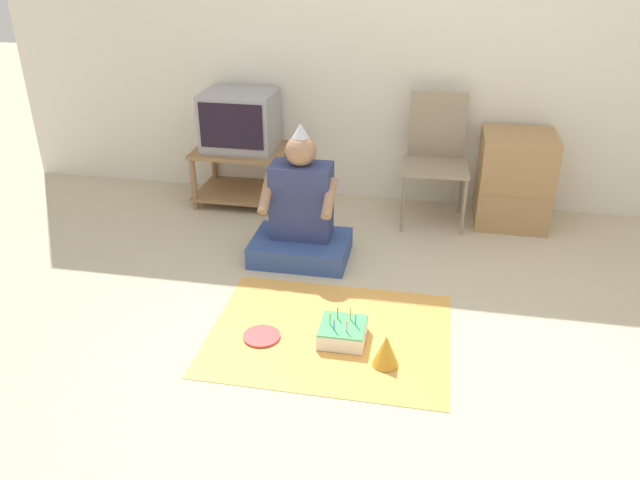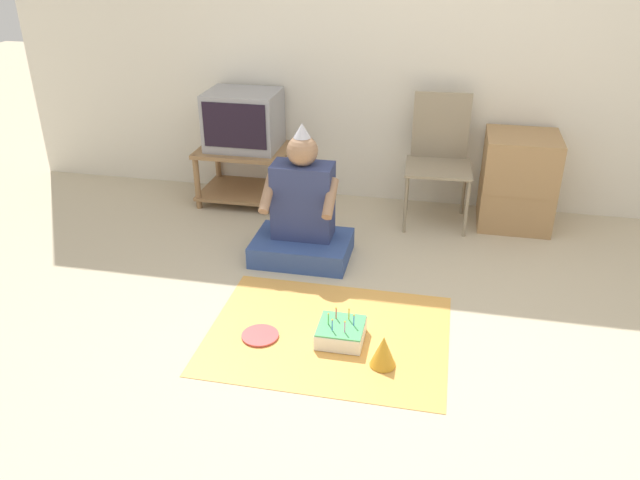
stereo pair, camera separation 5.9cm
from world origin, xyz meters
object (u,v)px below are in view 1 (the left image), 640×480
tv (240,120)px  cardboard_box_stack (514,179)px  birthday_cake (343,332)px  folding_chair (436,151)px  person_seated (301,217)px  party_hat_blue (386,350)px  paper_plate (262,336)px

tv → cardboard_box_stack: 2.05m
tv → birthday_cake: tv is taller
folding_chair → birthday_cake: 1.77m
person_seated → party_hat_blue: 1.24m
paper_plate → person_seated: bearing=89.1°
tv → paper_plate: size_ratio=2.69×
person_seated → party_hat_blue: (0.65, -1.03, -0.19)m
person_seated → party_hat_blue: bearing=-57.8°
cardboard_box_stack → person_seated: person_seated is taller
person_seated → cardboard_box_stack: bearing=30.3°
cardboard_box_stack → birthday_cake: cardboard_box_stack is taller
person_seated → folding_chair: bearing=44.1°
birthday_cake → person_seated: bearing=115.2°
cardboard_box_stack → paper_plate: (-1.39, -1.74, -0.32)m
tv → birthday_cake: bearing=-58.3°
birthday_cake → party_hat_blue: size_ratio=1.44×
party_hat_blue → paper_plate: bearing=171.1°
folding_chair → birthday_cake: folding_chair is taller
folding_chair → paper_plate: folding_chair is taller
tv → party_hat_blue: 2.34m
person_seated → birthday_cake: bearing=-64.8°
tv → paper_plate: 1.98m
party_hat_blue → person_seated: bearing=122.2°
folding_chair → cardboard_box_stack: folding_chair is taller
person_seated → birthday_cake: person_seated is taller
birthday_cake → tv: bearing=121.7°
tv → birthday_cake: (1.05, -1.71, -0.59)m
cardboard_box_stack → paper_plate: 2.25m
cardboard_box_stack → person_seated: bearing=-149.7°
person_seated → paper_plate: person_seated is taller
folding_chair → tv: bearing=178.3°
tv → person_seated: person_seated is taller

